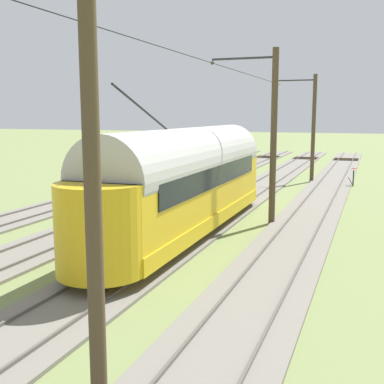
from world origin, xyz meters
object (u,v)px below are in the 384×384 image
object	(u,v)px
catenary_pole_foreground	(312,126)
track_end_bumper	(171,169)
vintage_streetcar	(187,179)
catenary_pole_mid_far	(87,168)
spare_tie_stack	(100,177)
catenary_pole_mid_near	(272,134)
switch_stand	(353,176)

from	to	relation	value
catenary_pole_foreground	track_end_bumper	xyz separation A→B (m)	(11.23, -0.52, -3.59)
vintage_streetcar	catenary_pole_mid_far	world-z (taller)	catenary_pole_mid_far
catenary_pole_foreground	catenary_pole_mid_far	distance (m)	29.16
vintage_streetcar	catenary_pole_mid_far	size ratio (longest dim) A/B	2.06
catenary_pole_foreground	vintage_streetcar	bearing A→B (deg)	81.19
vintage_streetcar	track_end_bumper	distance (m)	20.21
spare_tie_stack	track_end_bumper	bearing A→B (deg)	-120.03
spare_tie_stack	track_end_bumper	size ratio (longest dim) A/B	1.33
catenary_pole_mid_far	spare_tie_stack	world-z (taller)	catenary_pole_mid_far
catenary_pole_mid_near	track_end_bumper	bearing A→B (deg)	-53.36
catenary_pole_foreground	track_end_bumper	world-z (taller)	catenary_pole_foreground
track_end_bumper	switch_stand	bearing A→B (deg)	172.59
spare_tie_stack	catenary_pole_mid_far	bearing A→B (deg)	121.02
catenary_pole_mid_near	spare_tie_stack	xyz separation A→B (m)	(14.47, -9.49, -3.72)
vintage_streetcar	track_end_bumper	world-z (taller)	vintage_streetcar
catenary_pole_mid_near	track_end_bumper	xyz separation A→B (m)	(11.23, -15.10, -3.59)
track_end_bumper	catenary_pole_mid_near	bearing A→B (deg)	126.64
switch_stand	track_end_bumper	bearing A→B (deg)	-7.41
track_end_bumper	catenary_pole_foreground	bearing A→B (deg)	177.34
catenary_pole_mid_near	spare_tie_stack	world-z (taller)	catenary_pole_mid_near
vintage_streetcar	catenary_pole_mid_far	bearing A→B (deg)	103.53
catenary_pole_mid_near	catenary_pole_mid_far	world-z (taller)	same
spare_tie_stack	track_end_bumper	distance (m)	6.48
spare_tie_stack	track_end_bumper	xyz separation A→B (m)	(-3.24, -5.61, 0.13)
catenary_pole_foreground	switch_stand	xyz separation A→B (m)	(-2.99, 1.33, -3.29)
vintage_streetcar	catenary_pole_mid_near	size ratio (longest dim) A/B	2.06
switch_stand	track_end_bumper	xyz separation A→B (m)	(14.22, -1.85, -0.30)
catenary_pole_mid_near	spare_tie_stack	distance (m)	17.70
catenary_pole_mid_near	vintage_streetcar	bearing A→B (deg)	48.93
catenary_pole_mid_far	catenary_pole_mid_near	bearing A→B (deg)	-90.00
vintage_streetcar	switch_stand	xyz separation A→B (m)	(-5.74, -16.41, -1.55)
catenary_pole_foreground	spare_tie_stack	xyz separation A→B (m)	(14.47, 5.09, -3.72)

